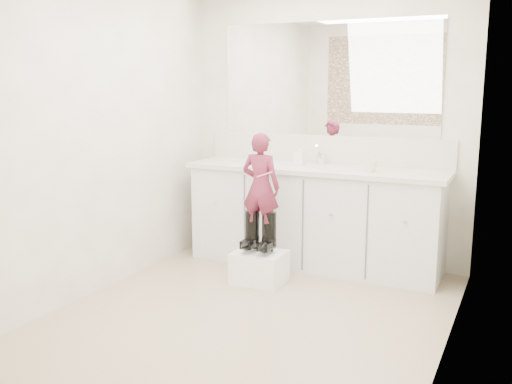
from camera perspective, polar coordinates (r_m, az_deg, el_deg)
The scene contains 18 objects.
floor at distance 4.13m, azimuth -0.29°, elevation -12.00°, with size 3.00×3.00×0.00m, color #8F725D.
wall_back at distance 5.21m, azimuth 7.04°, elevation 6.30°, with size 2.60×2.60×0.00m, color beige.
wall_front at distance 2.58m, azimuth -15.18°, elevation 1.56°, with size 2.60×2.60×0.00m, color beige.
wall_left at distance 4.55m, azimuth -15.22°, elevation 5.38°, with size 3.00×3.00×0.00m, color beige.
wall_right at distance 3.46m, azimuth 19.43°, elevation 3.57°, with size 3.00×3.00×0.00m, color beige.
vanity_cabinet at distance 5.07m, azimuth 5.83°, elevation -2.66°, with size 2.20×0.55×0.85m, color silver.
countertop at distance 4.98m, azimuth 5.87°, elevation 2.29°, with size 2.28×0.58×0.04m, color beige.
backsplash at distance 5.22m, azimuth 6.94°, elevation 4.26°, with size 2.28×0.03×0.25m, color beige.
mirror at distance 5.19m, azimuth 7.11°, elevation 11.14°, with size 2.00×0.02×1.00m, color white.
dot_panel at distance 2.56m, azimuth -15.53°, elevation 11.59°, with size 2.00×0.01×1.20m, color #472819.
faucet at distance 5.12m, azimuth 6.52°, elevation 3.31°, with size 0.08×0.08×0.10m, color silver.
cup at distance 4.77m, azimuth 11.43°, elevation 2.60°, with size 0.10×0.10×0.10m, color beige.
soap_bottle at distance 5.07m, azimuth 4.35°, elevation 3.72°, with size 0.08×0.08×0.18m, color white.
step_stool at distance 4.68m, azimuth 0.36°, elevation -7.53°, with size 0.40×0.33×0.26m, color white.
boot_left at distance 4.65m, azimuth -0.37°, elevation -3.86°, with size 0.12×0.22×0.33m, color black, non-canonical shape.
boot_right at distance 4.59m, azimuth 1.32°, elevation -4.07°, with size 0.12×0.22×0.33m, color black, non-canonical shape.
toddler at distance 4.54m, azimuth 0.47°, elevation 0.52°, with size 0.32×0.21×0.87m, color #AD355E.
toothbrush at distance 4.42m, azimuth 0.85°, elevation 1.76°, with size 0.01×0.01×0.14m, color pink.
Camera 1 is at (1.68, -3.42, 1.59)m, focal length 40.00 mm.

